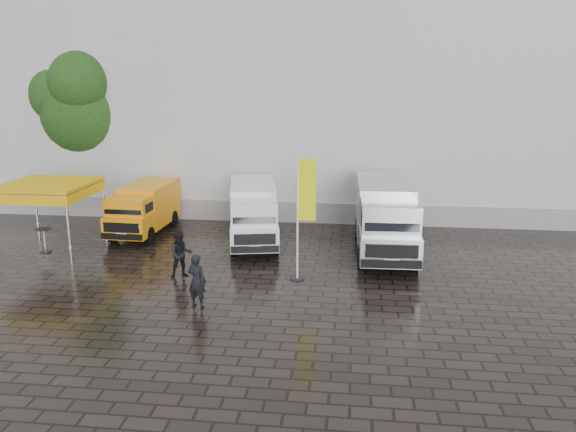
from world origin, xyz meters
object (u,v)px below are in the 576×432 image
(person_front, at_px, (197,281))
(person_tent, at_px, (181,254))
(flagpole, at_px, (303,212))
(canopy_tent, at_px, (47,187))
(wheelie_bin, at_px, (410,218))
(van_yellow, at_px, (144,210))
(van_white, at_px, (253,214))
(cocktail_table, at_px, (45,240))
(van_silver, at_px, (385,219))

(person_front, distance_m, person_tent, 2.88)
(flagpole, bearing_deg, canopy_tent, 168.98)
(wheelie_bin, height_order, person_front, person_front)
(wheelie_bin, bearing_deg, van_yellow, 174.18)
(person_front, bearing_deg, canopy_tent, -16.14)
(van_white, distance_m, person_front, 7.12)
(van_white, relative_size, canopy_tent, 1.71)
(van_yellow, height_order, person_front, van_yellow)
(flagpole, relative_size, cocktail_table, 4.50)
(van_yellow, height_order, van_silver, van_silver)
(wheelie_bin, height_order, person_tent, person_tent)
(wheelie_bin, bearing_deg, canopy_tent, -177.15)
(van_yellow, distance_m, canopy_tent, 4.36)
(person_front, bearing_deg, flagpole, -120.02)
(flagpole, height_order, wheelie_bin, flagpole)
(van_white, height_order, flagpole, flagpole)
(van_silver, relative_size, person_front, 3.76)
(cocktail_table, xyz_separation_m, person_tent, (6.36, -2.10, 0.34))
(flagpole, distance_m, wheelie_bin, 8.71)
(van_white, bearing_deg, cocktail_table, -174.78)
(wheelie_bin, bearing_deg, flagpole, -137.68)
(van_white, xyz_separation_m, cocktail_table, (-8.16, -2.42, -0.72))
(flagpole, xyz_separation_m, person_tent, (-4.31, -0.24, -1.62))
(wheelie_bin, distance_m, person_tent, 11.50)
(flagpole, height_order, person_front, flagpole)
(canopy_tent, relative_size, person_front, 1.92)
(van_yellow, xyz_separation_m, flagpole, (7.64, -4.98, 1.37))
(van_yellow, bearing_deg, cocktail_table, -132.24)
(van_white, bearing_deg, van_silver, -20.28)
(canopy_tent, bearing_deg, van_silver, 5.84)
(van_yellow, bearing_deg, person_front, -57.25)
(van_silver, height_order, cocktail_table, van_silver)
(van_silver, height_order, flagpole, flagpole)
(van_white, height_order, wheelie_bin, van_white)
(canopy_tent, xyz_separation_m, cocktail_table, (-0.24, -0.17, -2.18))
(van_silver, height_order, person_tent, van_silver)
(van_silver, bearing_deg, van_white, 169.35)
(van_silver, xyz_separation_m, canopy_tent, (-13.43, -1.37, 1.28))
(canopy_tent, bearing_deg, flagpole, -11.02)
(wheelie_bin, bearing_deg, van_white, -173.15)
(person_front, bearing_deg, wheelie_bin, -109.25)
(van_silver, xyz_separation_m, person_tent, (-7.31, -3.65, -0.56))
(canopy_tent, distance_m, cocktail_table, 2.20)
(van_yellow, bearing_deg, wheelie_bin, 12.87)
(van_silver, height_order, wheelie_bin, van_silver)
(van_white, bearing_deg, van_yellow, 160.98)
(van_white, relative_size, wheelie_bin, 5.59)
(flagpole, bearing_deg, van_white, 120.42)
(canopy_tent, relative_size, wheelie_bin, 3.28)
(person_front, xyz_separation_m, person_tent, (-1.30, 2.57, -0.02))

